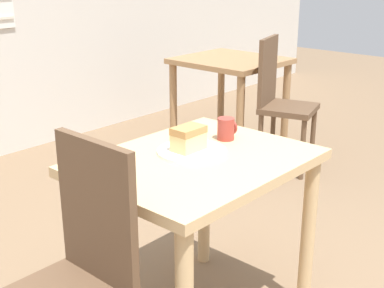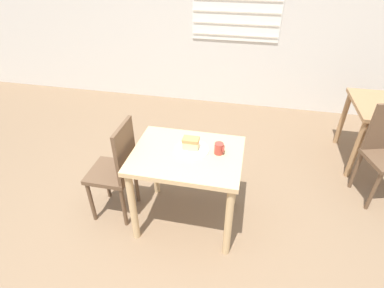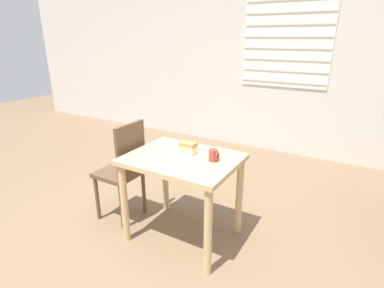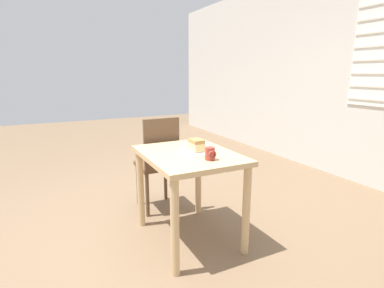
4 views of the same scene
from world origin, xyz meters
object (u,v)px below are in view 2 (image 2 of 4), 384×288
object	(u,v)px
cake_slice	(191,143)
chair_near_window	(117,168)
dining_table_near	(187,166)
coffee_mug	(219,149)
plate	(192,150)

from	to	relation	value
cake_slice	chair_near_window	bearing A→B (deg)	-171.76
dining_table_near	cake_slice	distance (m)	0.20
cake_slice	dining_table_near	bearing A→B (deg)	-107.72
chair_near_window	coffee_mug	size ratio (longest dim) A/B	10.18
chair_near_window	coffee_mug	distance (m)	0.91
chair_near_window	plate	xyz separation A→B (m)	(0.64, 0.08, 0.23)
dining_table_near	coffee_mug	bearing A→B (deg)	11.92
cake_slice	coffee_mug	size ratio (longest dim) A/B	1.38
dining_table_near	chair_near_window	world-z (taller)	chair_near_window
dining_table_near	chair_near_window	size ratio (longest dim) A/B	0.92
plate	coffee_mug	bearing A→B (deg)	0.73
dining_table_near	chair_near_window	bearing A→B (deg)	-176.95
dining_table_near	plate	size ratio (longest dim) A/B	3.19
cake_slice	coffee_mug	distance (m)	0.23
dining_table_near	coffee_mug	world-z (taller)	coffee_mug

